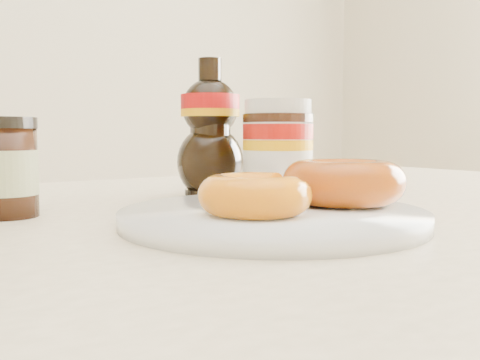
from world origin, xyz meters
TOP-DOWN VIEW (x-y plane):
  - dining_table at (0.00, 0.10)m, footprint 1.40×0.90m
  - plate at (-0.05, 0.04)m, footprint 0.26×0.26m
  - donut_bitten at (-0.08, 0.02)m, footprint 0.12×0.12m
  - donut_whole at (0.03, 0.03)m, footprint 0.14×0.14m
  - nutella_jar at (0.07, 0.17)m, footprint 0.08×0.08m
  - syrup_bottle at (0.03, 0.26)m, footprint 0.11×0.10m
  - dark_jar at (-0.23, 0.21)m, footprint 0.06×0.06m

SIDE VIEW (x-z plane):
  - dining_table at x=0.00m, z-range 0.29..1.04m
  - plate at x=-0.05m, z-range 0.75..0.76m
  - donut_bitten at x=-0.08m, z-range 0.76..0.80m
  - donut_whole at x=0.03m, z-range 0.76..0.80m
  - dark_jar at x=-0.23m, z-range 0.75..0.84m
  - nutella_jar at x=0.07m, z-range 0.75..0.87m
  - syrup_bottle at x=0.03m, z-range 0.75..0.92m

